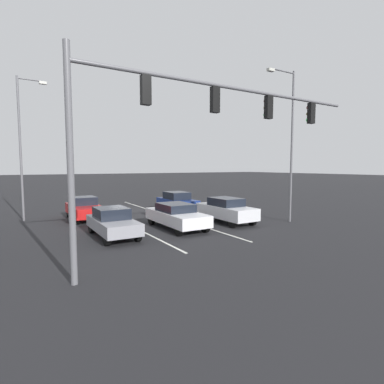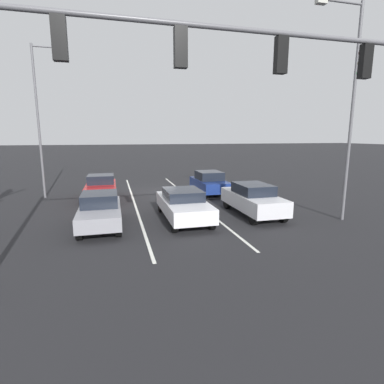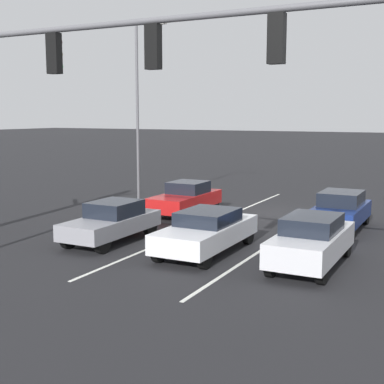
% 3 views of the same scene
% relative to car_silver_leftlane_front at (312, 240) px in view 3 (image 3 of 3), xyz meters
% --- Properties ---
extents(ground_plane, '(240.00, 240.00, 0.00)m').
position_rel_car_silver_leftlane_front_xyz_m(ground_plane, '(3.77, -7.80, -0.81)').
color(ground_plane, black).
extents(lane_stripe_left_divider, '(0.12, 18.41, 0.01)m').
position_rel_car_silver_leftlane_front_xyz_m(lane_stripe_left_divider, '(2.00, -4.59, -0.81)').
color(lane_stripe_left_divider, silver).
rests_on(lane_stripe_left_divider, ground_plane).
extents(lane_stripe_center_divider, '(0.12, 18.41, 0.01)m').
position_rel_car_silver_leftlane_front_xyz_m(lane_stripe_center_divider, '(5.53, -4.59, -0.81)').
color(lane_stripe_center_divider, silver).
rests_on(lane_stripe_center_divider, ground_plane).
extents(car_silver_leftlane_front, '(1.72, 4.41, 1.56)m').
position_rel_car_silver_leftlane_front_xyz_m(car_silver_leftlane_front, '(0.00, 0.00, 0.00)').
color(car_silver_leftlane_front, silver).
rests_on(car_silver_leftlane_front, ground_plane).
extents(car_gray_rightlane_front, '(1.70, 4.19, 1.46)m').
position_rel_car_silver_leftlane_front_xyz_m(car_gray_rightlane_front, '(7.27, 0.16, -0.06)').
color(car_gray_rightlane_front, gray).
rests_on(car_gray_rightlane_front, ground_plane).
extents(car_white_midlane_front, '(1.85, 4.70, 1.42)m').
position_rel_car_silver_leftlane_front_xyz_m(car_white_midlane_front, '(3.54, -0.02, -0.06)').
color(car_white_midlane_front, silver).
rests_on(car_white_midlane_front, ground_plane).
extents(car_red_rightlane_second, '(1.78, 4.31, 1.49)m').
position_rel_car_silver_leftlane_front_xyz_m(car_red_rightlane_second, '(7.43, -5.83, -0.06)').
color(car_red_rightlane_second, red).
rests_on(car_red_rightlane_second, ground_plane).
extents(car_navy_leftlane_second, '(1.77, 4.06, 1.52)m').
position_rel_car_silver_leftlane_front_xyz_m(car_navy_leftlane_second, '(0.36, -5.83, -0.03)').
color(car_navy_leftlane_second, navy).
rests_on(car_navy_leftlane_second, ground_plane).
extents(traffic_signal_gantry, '(12.75, 0.37, 7.10)m').
position_rel_car_silver_leftlane_front_xyz_m(traffic_signal_gantry, '(5.63, 5.60, 4.58)').
color(traffic_signal_gantry, slate).
rests_on(traffic_signal_gantry, ground_plane).
extents(street_lamp_right_shoulder, '(1.75, 0.24, 9.23)m').
position_rel_car_silver_leftlane_front_xyz_m(street_lamp_right_shoulder, '(10.80, -7.27, 4.40)').
color(street_lamp_right_shoulder, slate).
rests_on(street_lamp_right_shoulder, ground_plane).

